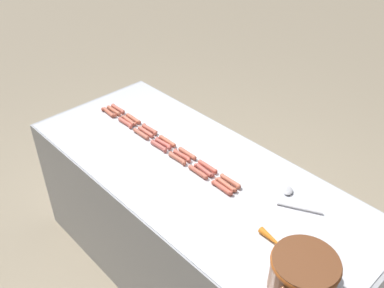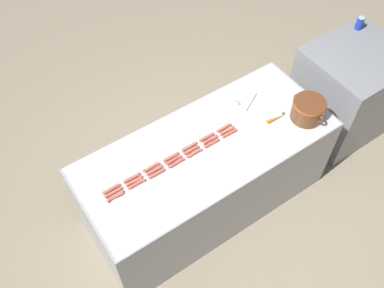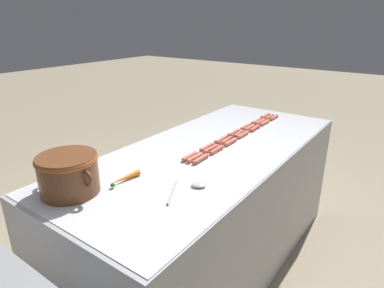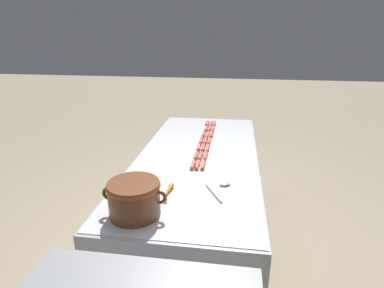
% 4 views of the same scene
% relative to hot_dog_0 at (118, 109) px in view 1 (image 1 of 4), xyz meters
% --- Properties ---
extents(ground_plane, '(20.00, 20.00, 0.00)m').
position_rel_hot_dog_0_xyz_m(ground_plane, '(0.06, 0.81, -0.88)').
color(ground_plane, gray).
extents(griddle_counter, '(0.90, 2.11, 0.86)m').
position_rel_hot_dog_0_xyz_m(griddle_counter, '(0.06, 0.81, -0.44)').
color(griddle_counter, '#9EA0A5').
rests_on(griddle_counter, ground_plane).
extents(hot_dog_0, '(0.03, 0.14, 0.03)m').
position_rel_hot_dog_0_xyz_m(hot_dog_0, '(0.00, 0.00, 0.00)').
color(hot_dog_0, '#C55E4B').
rests_on(hot_dog_0, griddle_counter).
extents(hot_dog_1, '(0.03, 0.14, 0.03)m').
position_rel_hot_dog_0_xyz_m(hot_dog_1, '(0.00, 0.17, 0.00)').
color(hot_dog_1, '#CC674C').
rests_on(hot_dog_1, griddle_counter).
extents(hot_dog_2, '(0.03, 0.14, 0.03)m').
position_rel_hot_dog_0_xyz_m(hot_dog_2, '(0.00, 0.34, 0.00)').
color(hot_dog_2, '#C15E4A').
rests_on(hot_dog_2, griddle_counter).
extents(hot_dog_3, '(0.03, 0.14, 0.03)m').
position_rel_hot_dog_0_xyz_m(hot_dog_3, '(0.00, 0.51, 0.00)').
color(hot_dog_3, '#CD6448').
rests_on(hot_dog_3, griddle_counter).
extents(hot_dog_4, '(0.03, 0.14, 0.03)m').
position_rel_hot_dog_0_xyz_m(hot_dog_4, '(0.00, 0.68, 0.00)').
color(hot_dog_4, '#BF644B').
rests_on(hot_dog_4, griddle_counter).
extents(hot_dog_5, '(0.03, 0.14, 0.03)m').
position_rel_hot_dog_0_xyz_m(hot_dog_5, '(0.00, 0.85, 0.00)').
color(hot_dog_5, '#CB5B49').
rests_on(hot_dog_5, griddle_counter).
extents(hot_dog_6, '(0.03, 0.14, 0.03)m').
position_rel_hot_dog_0_xyz_m(hot_dog_6, '(0.00, 1.02, 0.00)').
color(hot_dog_6, '#C1664C').
rests_on(hot_dog_6, griddle_counter).
extents(hot_dog_7, '(0.03, 0.14, 0.03)m').
position_rel_hot_dog_0_xyz_m(hot_dog_7, '(0.03, -0.00, 0.00)').
color(hot_dog_7, '#C0654A').
rests_on(hot_dog_7, griddle_counter).
extents(hot_dog_8, '(0.03, 0.14, 0.03)m').
position_rel_hot_dog_0_xyz_m(hot_dog_8, '(0.03, 0.17, 0.00)').
color(hot_dog_8, '#C56751').
rests_on(hot_dog_8, griddle_counter).
extents(hot_dog_9, '(0.03, 0.14, 0.03)m').
position_rel_hot_dog_0_xyz_m(hot_dog_9, '(0.04, 0.34, 0.00)').
color(hot_dog_9, '#CC6350').
rests_on(hot_dog_9, griddle_counter).
extents(hot_dog_10, '(0.03, 0.14, 0.03)m').
position_rel_hot_dog_0_xyz_m(hot_dog_10, '(0.04, 0.51, 0.00)').
color(hot_dog_10, '#C65A4F').
rests_on(hot_dog_10, griddle_counter).
extents(hot_dog_11, '(0.03, 0.14, 0.03)m').
position_rel_hot_dog_0_xyz_m(hot_dog_11, '(0.04, 0.68, 0.00)').
color(hot_dog_11, '#C35A4A').
rests_on(hot_dog_11, griddle_counter).
extents(hot_dog_12, '(0.03, 0.14, 0.03)m').
position_rel_hot_dog_0_xyz_m(hot_dog_12, '(0.04, 0.86, 0.00)').
color(hot_dog_12, '#BF594C').
rests_on(hot_dog_12, griddle_counter).
extents(hot_dog_13, '(0.03, 0.14, 0.03)m').
position_rel_hot_dog_0_xyz_m(hot_dog_13, '(0.04, 1.02, 0.00)').
color(hot_dog_13, '#C9674D').
rests_on(hot_dog_13, griddle_counter).
extents(hot_dog_14, '(0.03, 0.14, 0.03)m').
position_rel_hot_dog_0_xyz_m(hot_dog_14, '(0.07, -0.01, 0.00)').
color(hot_dog_14, '#CA6148').
rests_on(hot_dog_14, griddle_counter).
extents(hot_dog_15, '(0.03, 0.14, 0.03)m').
position_rel_hot_dog_0_xyz_m(hot_dog_15, '(0.07, 0.17, 0.00)').
color(hot_dog_15, '#CB5D4D').
rests_on(hot_dog_15, griddle_counter).
extents(hot_dog_16, '(0.03, 0.14, 0.03)m').
position_rel_hot_dog_0_xyz_m(hot_dog_16, '(0.07, 0.34, 0.00)').
color(hot_dog_16, '#C1654F').
rests_on(hot_dog_16, griddle_counter).
extents(hot_dog_17, '(0.03, 0.14, 0.03)m').
position_rel_hot_dog_0_xyz_m(hot_dog_17, '(0.07, 0.51, 0.00)').
color(hot_dog_17, '#BF5B50').
rests_on(hot_dog_17, griddle_counter).
extents(hot_dog_18, '(0.03, 0.14, 0.03)m').
position_rel_hot_dog_0_xyz_m(hot_dog_18, '(0.07, 0.68, 0.00)').
color(hot_dog_18, '#C4654D').
rests_on(hot_dog_18, griddle_counter).
extents(hot_dog_19, '(0.03, 0.14, 0.03)m').
position_rel_hot_dog_0_xyz_m(hot_dog_19, '(0.07, 0.85, 0.00)').
color(hot_dog_19, '#C05D48').
rests_on(hot_dog_19, griddle_counter).
extents(hot_dog_20, '(0.03, 0.14, 0.03)m').
position_rel_hot_dog_0_xyz_m(hot_dog_20, '(0.07, 1.02, 0.00)').
color(hot_dog_20, '#CD5C47').
rests_on(hot_dog_20, griddle_counter).
extents(bean_pot, '(0.34, 0.27, 0.18)m').
position_rel_hot_dog_0_xyz_m(bean_pot, '(0.28, 1.65, 0.09)').
color(bean_pot, brown).
rests_on(bean_pot, griddle_counter).
extents(serving_spoon, '(0.16, 0.25, 0.02)m').
position_rel_hot_dog_0_xyz_m(serving_spoon, '(-0.14, 1.31, -0.00)').
color(serving_spoon, '#B7B7BC').
rests_on(serving_spoon, griddle_counter).
extents(carrot, '(0.05, 0.18, 0.03)m').
position_rel_hot_dog_0_xyz_m(carrot, '(0.16, 1.43, 0.00)').
color(carrot, orange).
rests_on(carrot, griddle_counter).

